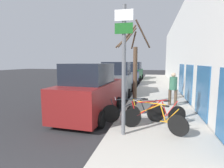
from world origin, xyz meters
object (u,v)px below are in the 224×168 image
at_px(parked_car_0, 90,92).
at_px(parked_car_2, 129,75).
at_px(bicycle_2, 134,112).
at_px(pedestrian_near, 173,87).
at_px(signpost, 124,67).
at_px(parked_car_3, 135,72).
at_px(bicycle_0, 153,118).
at_px(parked_car_1, 117,80).
at_px(street_tree, 134,66).
at_px(bicycle_1, 155,115).

distance_m(parked_car_0, parked_car_2, 10.49).
height_order(bicycle_2, pedestrian_near, pedestrian_near).
xyz_separation_m(signpost, parked_car_3, (-1.64, 18.16, -1.13)).
xyz_separation_m(parked_car_0, parked_car_3, (0.15, 16.15, 0.02)).
distance_m(bicycle_0, parked_car_3, 17.69).
distance_m(bicycle_0, bicycle_2, 0.85).
distance_m(signpost, parked_car_3, 18.26).
distance_m(bicycle_0, pedestrian_near, 3.61).
relative_size(bicycle_2, parked_car_1, 0.49).
height_order(pedestrian_near, street_tree, street_tree).
distance_m(bicycle_2, parked_car_1, 6.29).
bearing_deg(bicycle_2, parked_car_1, 1.78).
relative_size(bicycle_0, pedestrian_near, 1.20).
bearing_deg(parked_car_0, street_tree, 49.34).
bearing_deg(bicycle_1, parked_car_0, 45.70).
bearing_deg(pedestrian_near, signpost, 83.54).
xyz_separation_m(bicycle_0, street_tree, (-1.00, 3.16, 1.61)).
bearing_deg(parked_car_3, bicycle_1, -79.89).
relative_size(bicycle_2, parked_car_2, 0.54).
bearing_deg(street_tree, bicycle_2, -83.68).
height_order(signpost, parked_car_1, signpost).
distance_m(bicycle_1, pedestrian_near, 3.30).
height_order(signpost, bicycle_0, signpost).
height_order(parked_car_2, street_tree, street_tree).
height_order(parked_car_1, parked_car_2, parked_car_1).
xyz_separation_m(parked_car_3, street_tree, (1.52, -14.34, 1.09)).
xyz_separation_m(parked_car_2, pedestrian_near, (3.40, -8.39, 0.13)).
bearing_deg(bicycle_0, parked_car_3, 38.78).
relative_size(parked_car_0, parked_car_3, 0.89).
xyz_separation_m(bicycle_0, parked_car_2, (-2.48, 11.83, 0.44)).
bearing_deg(bicycle_1, bicycle_0, 147.72).
bearing_deg(bicycle_1, parked_car_1, -0.45).
xyz_separation_m(parked_car_2, street_tree, (1.48, -8.67, 1.16)).
bearing_deg(bicycle_1, bicycle_2, 53.47).
bearing_deg(parked_car_1, street_tree, -67.60).
distance_m(bicycle_2, pedestrian_near, 3.42).
xyz_separation_m(parked_car_1, parked_car_3, (0.04, 11.02, -0.01)).
distance_m(parked_car_3, pedestrian_near, 14.47).
relative_size(signpost, pedestrian_near, 2.28).
distance_m(bicycle_0, bicycle_1, 0.31).
relative_size(signpost, parked_car_1, 0.82).
distance_m(parked_car_1, parked_car_2, 5.36).
bearing_deg(bicycle_0, bicycle_1, 21.70).
bearing_deg(bicycle_0, parked_car_1, 52.18).
bearing_deg(parked_car_0, parked_car_1, 90.85).
height_order(signpost, street_tree, street_tree).
height_order(bicycle_1, bicycle_2, same).
relative_size(bicycle_2, parked_car_3, 0.46).
xyz_separation_m(pedestrian_near, street_tree, (-1.93, -0.28, 1.03)).
distance_m(parked_car_2, street_tree, 8.87).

